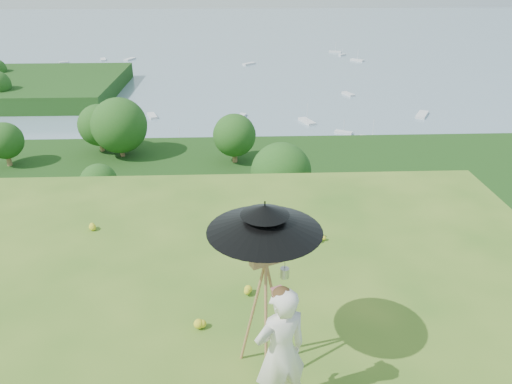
{
  "coord_description": "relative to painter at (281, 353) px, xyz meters",
  "views": [
    {
      "loc": [
        1.79,
        -3.16,
        4.29
      ],
      "look_at": [
        2.08,
        3.62,
        1.13
      ],
      "focal_mm": 35.0,
      "sensor_mm": 36.0,
      "label": 1
    }
  ],
  "objects": [
    {
      "name": "forest_slope",
      "position": [
        -2.19,
        34.38,
        -29.77
      ],
      "size": [
        140.0,
        56.0,
        22.0
      ],
      "primitive_type": "cube",
      "color": "#1A390F",
      "rests_on": "bay_water"
    },
    {
      "name": "shoreline_tier",
      "position": [
        -2.19,
        74.38,
        -36.77
      ],
      "size": [
        170.0,
        28.0,
        8.0
      ],
      "primitive_type": "cube",
      "color": "#6E6758",
      "rests_on": "bay_water"
    },
    {
      "name": "bay_water",
      "position": [
        -2.19,
        239.38,
        -34.77
      ],
      "size": [
        700.0,
        700.0,
        0.0
      ],
      "primitive_type": "plane",
      "color": "#769BA9",
      "rests_on": "ground"
    },
    {
      "name": "slope_trees",
      "position": [
        -2.19,
        34.38,
        -15.77
      ],
      "size": [
        110.0,
        50.0,
        6.0
      ],
      "primitive_type": null,
      "color": "#185118",
      "rests_on": "forest_slope"
    },
    {
      "name": "harbor_town",
      "position": [
        -2.19,
        74.38,
        -30.27
      ],
      "size": [
        110.0,
        22.0,
        5.0
      ],
      "primitive_type": null,
      "color": "silver",
      "rests_on": "shoreline_tier"
    },
    {
      "name": "moored_boats",
      "position": [
        -14.69,
        160.38,
        -34.42
      ],
      "size": [
        140.0,
        140.0,
        0.7
      ],
      "primitive_type": null,
      "color": "silver",
      "rests_on": "bay_water"
    },
    {
      "name": "painter",
      "position": [
        0.0,
        0.0,
        0.0
      ],
      "size": [
        0.66,
        0.55,
        1.54
      ],
      "primitive_type": "imported",
      "rotation": [
        0.0,
        0.0,
        3.53
      ],
      "color": "silver",
      "rests_on": "ground"
    },
    {
      "name": "field_easel",
      "position": [
        -0.12,
        0.6,
        0.11
      ],
      "size": [
        0.89,
        0.89,
        1.77
      ],
      "primitive_type": null,
      "rotation": [
        0.0,
        0.0,
        0.42
      ],
      "color": "#95613E",
      "rests_on": "ground"
    },
    {
      "name": "sun_umbrella",
      "position": [
        -0.13,
        0.63,
        1.02
      ],
      "size": [
        1.61,
        1.61,
        0.68
      ],
      "primitive_type": null,
      "rotation": [
        0.0,
        0.0,
        0.49
      ],
      "color": "black",
      "rests_on": "field_easel"
    },
    {
      "name": "painter_cap",
      "position": [
        0.0,
        0.0,
        0.73
      ],
      "size": [
        0.27,
        0.29,
        0.1
      ],
      "primitive_type": null,
      "rotation": [
        0.0,
        0.0,
        0.44
      ],
      "color": "#BF6869",
      "rests_on": "painter"
    }
  ]
}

